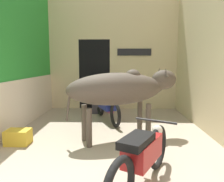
{
  "coord_description": "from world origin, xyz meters",
  "views": [
    {
      "loc": [
        0.18,
        -1.72,
        1.53
      ],
      "look_at": [
        0.06,
        2.51,
        0.99
      ],
      "focal_mm": 35.0,
      "sensor_mm": 36.0,
      "label": 1
    }
  ],
  "objects": [
    {
      "name": "plastic_stool",
      "position": [
        -0.05,
        4.91,
        0.21
      ],
      "size": [
        0.29,
        0.29,
        0.39
      ],
      "color": "#DB6093",
      "rests_on": "ground_plane"
    },
    {
      "name": "cow",
      "position": [
        0.26,
        2.57,
        1.02
      ],
      "size": [
        2.37,
        1.37,
        1.44
      ],
      "color": "#4C4238",
      "rests_on": "ground_plane"
    },
    {
      "name": "shopkeeper_seated",
      "position": [
        -0.47,
        4.93,
        0.61
      ],
      "size": [
        0.41,
        0.33,
        1.17
      ],
      "color": "#3D3842",
      "rests_on": "ground_plane"
    },
    {
      "name": "crate",
      "position": [
        -1.71,
        2.22,
        0.14
      ],
      "size": [
        0.44,
        0.32,
        0.28
      ],
      "color": "gold",
      "rests_on": "ground_plane"
    },
    {
      "name": "wall_back_with_doorway",
      "position": [
        -0.22,
        5.82,
        1.74
      ],
      "size": [
        4.22,
        0.93,
        4.11
      ],
      "color": "beige",
      "rests_on": "ground_plane"
    },
    {
      "name": "motorcycle_near",
      "position": [
        0.48,
        0.8,
        0.43
      ],
      "size": [
        0.95,
        1.67,
        0.76
      ],
      "color": "black",
      "rests_on": "ground_plane"
    },
    {
      "name": "motorcycle_far",
      "position": [
        -0.11,
        3.97,
        0.41
      ],
      "size": [
        0.83,
        1.77,
        0.73
      ],
      "color": "black",
      "rests_on": "ground_plane"
    },
    {
      "name": "wall_left_shopfront",
      "position": [
        -2.19,
        2.78,
        1.99
      ],
      "size": [
        0.25,
        5.57,
        4.11
      ],
      "color": "green",
      "rests_on": "ground_plane"
    },
    {
      "name": "wall_right_with_door",
      "position": [
        2.2,
        2.74,
        2.03
      ],
      "size": [
        0.22,
        5.57,
        4.11
      ],
      "color": "beige",
      "rests_on": "ground_plane"
    }
  ]
}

